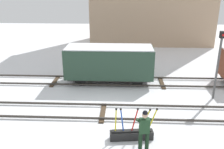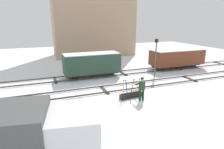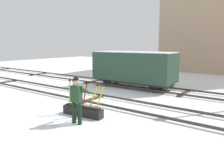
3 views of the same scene
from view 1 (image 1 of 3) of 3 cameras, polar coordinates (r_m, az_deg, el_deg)
name	(u,v)px [view 1 (image 1 of 3)]	position (r m, az deg, el deg)	size (l,w,h in m)	color
ground_plane	(103,113)	(12.63, -2.11, -8.88)	(60.00, 60.00, 0.00)	white
track_main_line	(103,111)	(12.58, -2.12, -8.45)	(44.00, 1.94, 0.18)	#38332D
track_siding_near	(108,81)	(16.36, -0.95, -1.51)	(44.00, 1.94, 0.18)	#38332D
switch_lever_frame	(132,134)	(10.65, 4.52, -13.32)	(1.96, 0.56, 1.45)	black
rail_worker	(144,128)	(9.66, 7.38, -12.10)	(0.59, 0.67, 1.75)	black
signal_post	(219,59)	(14.52, 23.24, 3.35)	(0.24, 0.32, 3.81)	#4C4C4C
freight_car_mid_siding	(109,62)	(15.93, -0.64, 2.79)	(5.53, 2.08, 2.42)	#2D2B28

